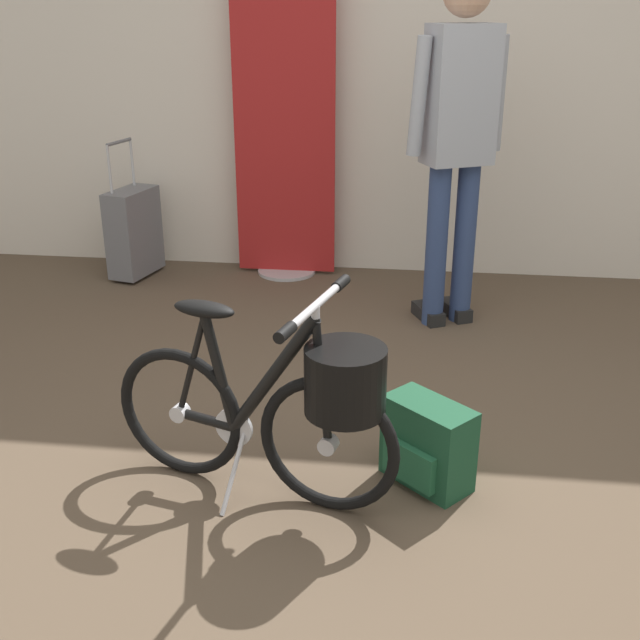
# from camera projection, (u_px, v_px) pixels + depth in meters

# --- Properties ---
(ground_plane) EXTENTS (7.42, 7.42, 0.00)m
(ground_plane) POSITION_uv_depth(u_px,v_px,m) (348.00, 508.00, 2.62)
(ground_plane) COLOR brown
(back_wall) EXTENTS (7.42, 0.10, 3.09)m
(back_wall) POSITION_uv_depth(u_px,v_px,m) (393.00, 8.00, 4.40)
(back_wall) COLOR silver
(back_wall) RESTS_ON ground_plane
(floor_banner_stand) EXTENTS (0.60, 0.36, 1.74)m
(floor_banner_stand) POSITION_uv_depth(u_px,v_px,m) (285.00, 147.00, 4.59)
(floor_banner_stand) COLOR #B7B7BC
(floor_banner_stand) RESTS_ON ground_plane
(folding_bike_foreground) EXTENTS (1.03, 0.52, 0.75)m
(folding_bike_foreground) POSITION_uv_depth(u_px,v_px,m) (285.00, 403.00, 2.54)
(folding_bike_foreground) COLOR black
(folding_bike_foreground) RESTS_ON ground_plane
(visitor_near_wall) EXTENTS (0.48, 0.37, 1.74)m
(visitor_near_wall) POSITION_uv_depth(u_px,v_px,m) (458.00, 130.00, 3.76)
(visitor_near_wall) COLOR navy
(visitor_near_wall) RESTS_ON ground_plane
(rolling_suitcase) EXTENTS (0.26, 0.39, 0.83)m
(rolling_suitcase) POSITION_uv_depth(u_px,v_px,m) (134.00, 232.00, 4.72)
(rolling_suitcase) COLOR slate
(rolling_suitcase) RESTS_ON ground_plane
(backpack_on_floor) EXTENTS (0.34, 0.33, 0.31)m
(backpack_on_floor) POSITION_uv_depth(u_px,v_px,m) (427.00, 444.00, 2.71)
(backpack_on_floor) COLOR #19472D
(backpack_on_floor) RESTS_ON ground_plane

